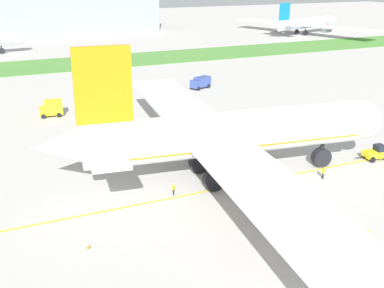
% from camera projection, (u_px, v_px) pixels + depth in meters
% --- Properties ---
extents(ground_plane, '(600.00, 600.00, 0.00)m').
position_uv_depth(ground_plane, '(266.00, 180.00, 66.65)').
color(ground_plane, '#ADAAA5').
rests_on(ground_plane, ground).
extents(apron_taxi_line, '(280.00, 0.36, 0.01)m').
position_uv_depth(apron_taxi_line, '(266.00, 180.00, 66.71)').
color(apron_taxi_line, yellow).
rests_on(apron_taxi_line, ground).
extents(grass_median_strip, '(320.00, 24.00, 0.10)m').
position_uv_depth(grass_median_strip, '(94.00, 62.00, 150.80)').
color(grass_median_strip, '#4C8438').
rests_on(grass_median_strip, ground).
extents(airliner_foreground, '(48.55, 75.46, 18.74)m').
position_uv_depth(airliner_foreground, '(224.00, 135.00, 64.98)').
color(airliner_foreground, white).
rests_on(airliner_foreground, ground).
extents(pushback_tug, '(5.55, 2.83, 2.21)m').
position_uv_depth(pushback_tug, '(377.00, 153.00, 73.66)').
color(pushback_tug, yellow).
rests_on(pushback_tug, ground).
extents(ground_crew_wingwalker_port, '(0.28, 0.59, 1.69)m').
position_uv_depth(ground_crew_wingwalker_port, '(323.00, 172.00, 66.68)').
color(ground_crew_wingwalker_port, black).
rests_on(ground_crew_wingwalker_port, ground).
extents(ground_crew_marshaller_front, '(0.52, 0.41, 1.64)m').
position_uv_depth(ground_crew_marshaller_front, '(366.00, 234.00, 51.07)').
color(ground_crew_marshaller_front, black).
rests_on(ground_crew_marshaller_front, ground).
extents(ground_crew_wingwalker_starboard, '(0.45, 0.48, 1.60)m').
position_uv_depth(ground_crew_wingwalker_starboard, '(173.00, 188.00, 61.84)').
color(ground_crew_wingwalker_starboard, black).
rests_on(ground_crew_wingwalker_starboard, ground).
extents(traffic_cone_near_nose, '(0.36, 0.36, 0.58)m').
position_uv_depth(traffic_cone_near_nose, '(89.00, 246.00, 50.25)').
color(traffic_cone_near_nose, '#F2590C').
rests_on(traffic_cone_near_nose, ground).
extents(service_truck_baggage_loader, '(4.52, 2.77, 3.21)m').
position_uv_depth(service_truck_baggage_loader, '(51.00, 108.00, 94.95)').
color(service_truck_baggage_loader, yellow).
rests_on(service_truck_baggage_loader, ground).
extents(service_truck_fuel_bowser, '(5.81, 4.22, 2.74)m').
position_uv_depth(service_truck_fuel_bowser, '(201.00, 82.00, 117.41)').
color(service_truck_fuel_bowser, '#33478C').
rests_on(service_truck_fuel_bowser, ground).
extents(parked_airliner_far_outer, '(42.86, 69.50, 14.03)m').
position_uv_depth(parked_airliner_far_outer, '(305.00, 23.00, 214.13)').
color(parked_airliner_far_outer, white).
rests_on(parked_airliner_far_outer, ground).
extents(terminal_building, '(133.55, 20.00, 18.00)m').
position_uv_depth(terminal_building, '(6.00, 14.00, 210.25)').
color(terminal_building, gray).
rests_on(terminal_building, ground).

